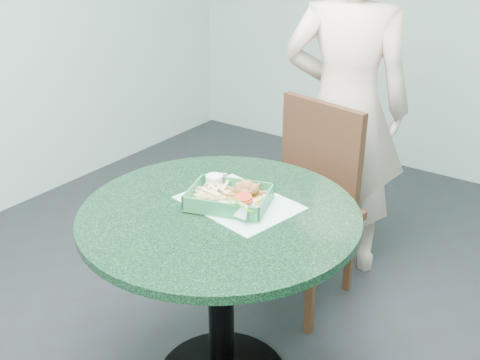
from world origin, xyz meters
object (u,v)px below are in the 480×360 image
Objects in this scene: dining_chair at (307,191)px; food_basket at (229,206)px; cafe_table at (220,257)px; sauce_ramekin at (224,183)px; diner_person at (347,88)px; crab_sandwich at (246,199)px.

dining_chair is 0.73m from food_basket.
food_basket reaches higher than cafe_table.
sauce_ramekin is at bearing 120.87° from cafe_table.
sauce_ramekin reaches higher than food_basket.
diner_person is 0.94m from sauce_ramekin.
sauce_ramekin is (-0.04, -0.93, -0.15)m from diner_person.
dining_chair is at bearing 87.54° from sauce_ramekin.
cafe_table is 1.05× the size of dining_chair.
food_basket is 0.07m from crab_sandwich.
diner_person is at bearing 99.89° from dining_chair.
crab_sandwich is (0.06, 0.08, 0.22)m from cafe_table.
cafe_table is 0.19m from food_basket.
cafe_table is at bearing 72.11° from diner_person.
crab_sandwich is 1.94× the size of sauce_ramekin.
food_basket is 2.27× the size of crab_sandwich.
dining_chair reaches higher than crab_sandwich.
diner_person reaches higher than cafe_table.
diner_person reaches higher than food_basket.
food_basket is (0.04, -1.01, -0.18)m from diner_person.
diner_person is at bearing 92.55° from food_basket.
sauce_ramekin is (-0.08, 0.13, 0.22)m from cafe_table.
cafe_table is 15.60× the size of sauce_ramekin.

